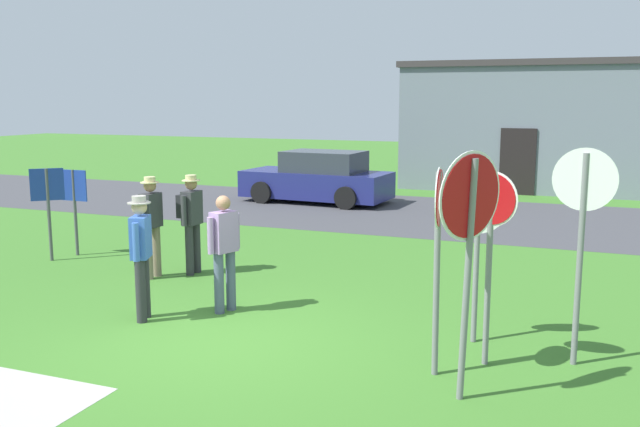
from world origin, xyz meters
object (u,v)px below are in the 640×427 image
at_px(stop_sign_nearest, 438,237).
at_px(parked_car_on_street, 318,179).
at_px(stop_sign_far_back, 490,237).
at_px(info_panel_leftmost, 74,197).
at_px(stop_sign_tallest, 582,220).
at_px(person_in_teal, 141,250).
at_px(person_with_sunhat, 151,221).
at_px(stop_sign_low_front, 478,229).
at_px(info_panel_middle, 48,197).
at_px(stop_sign_leaning_left, 469,229).
at_px(person_holding_notes, 224,247).
at_px(person_in_blue, 191,217).

bearing_deg(stop_sign_nearest, parked_car_on_street, 117.53).
distance_m(stop_sign_far_back, info_panel_leftmost, 8.72).
height_order(stop_sign_far_back, info_panel_leftmost, stop_sign_far_back).
xyz_separation_m(stop_sign_tallest, stop_sign_nearest, (-1.43, -0.89, -0.14)).
relative_size(stop_sign_tallest, stop_sign_nearest, 1.08).
distance_m(stop_sign_far_back, stop_sign_tallest, 1.05).
bearing_deg(person_in_teal, person_with_sunhat, 121.84).
relative_size(stop_sign_low_front, person_in_teal, 1.22).
bearing_deg(info_panel_middle, stop_sign_low_front, -10.19).
distance_m(stop_sign_low_front, stop_sign_nearest, 1.29).
bearing_deg(stop_sign_leaning_left, stop_sign_far_back, 87.01).
xyz_separation_m(stop_sign_leaning_left, person_in_teal, (-4.59, 0.97, -0.79)).
distance_m(stop_sign_leaning_left, person_holding_notes, 4.18).
bearing_deg(parked_car_on_street, stop_sign_tallest, -55.00).
xyz_separation_m(stop_sign_leaning_left, person_holding_notes, (-3.72, 1.72, -0.82)).
bearing_deg(person_holding_notes, stop_sign_low_front, 1.69).
relative_size(person_with_sunhat, info_panel_leftmost, 1.04).
bearing_deg(stop_sign_tallest, info_panel_middle, 168.86).
height_order(stop_sign_far_back, stop_sign_nearest, stop_sign_nearest).
xyz_separation_m(person_holding_notes, info_panel_middle, (-4.63, 1.57, 0.26)).
relative_size(stop_sign_far_back, person_holding_notes, 1.33).
bearing_deg(person_in_teal, person_holding_notes, 40.77).
height_order(person_with_sunhat, info_panel_leftmost, person_with_sunhat).
distance_m(parked_car_on_street, stop_sign_tallest, 12.99).
xyz_separation_m(stop_sign_far_back, info_panel_middle, (-8.40, 2.22, -0.29)).
distance_m(parked_car_on_street, stop_sign_leaning_left, 13.70).
xyz_separation_m(stop_sign_far_back, info_panel_leftmost, (-8.26, 2.76, -0.34)).
height_order(stop_sign_nearest, person_in_blue, stop_sign_nearest).
bearing_deg(stop_sign_low_front, stop_sign_nearest, -100.13).
relative_size(stop_sign_far_back, stop_sign_low_front, 1.06).
distance_m(parked_car_on_street, person_in_teal, 11.24).
bearing_deg(stop_sign_low_front, person_in_teal, -169.01).
height_order(stop_sign_nearest, info_panel_middle, stop_sign_nearest).
bearing_deg(person_in_blue, info_panel_leftmost, 171.96).
bearing_deg(stop_sign_far_back, person_holding_notes, 170.31).
bearing_deg(info_panel_leftmost, stop_sign_low_front, -14.08).
distance_m(person_with_sunhat, person_in_blue, 0.68).
distance_m(parked_car_on_street, person_in_blue, 8.70).
bearing_deg(person_in_blue, person_with_sunhat, -134.33).
height_order(person_holding_notes, person_in_teal, person_in_teal).
relative_size(person_in_teal, person_in_blue, 1.00).
bearing_deg(stop_sign_far_back, info_panel_middle, 165.23).
height_order(stop_sign_low_front, info_panel_leftmost, stop_sign_low_front).
height_order(parked_car_on_street, stop_sign_nearest, stop_sign_nearest).
bearing_deg(person_with_sunhat, stop_sign_nearest, -23.85).
distance_m(stop_sign_leaning_left, info_panel_leftmost, 9.08).
bearing_deg(stop_sign_tallest, parked_car_on_street, 125.00).
bearing_deg(stop_sign_low_front, stop_sign_tallest, -17.31).
relative_size(stop_sign_low_front, person_with_sunhat, 1.22).
bearing_deg(stop_sign_tallest, stop_sign_nearest, -148.17).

